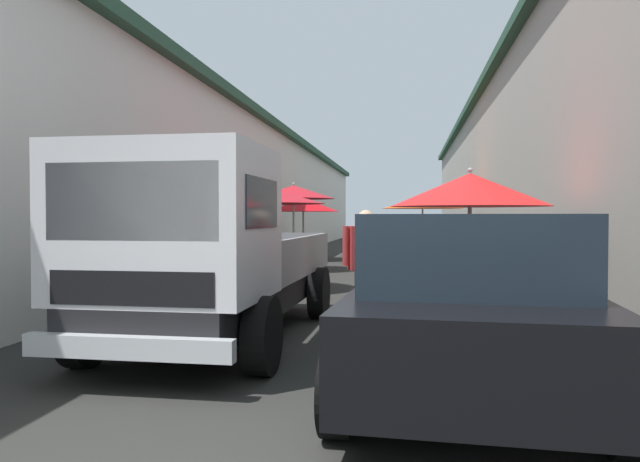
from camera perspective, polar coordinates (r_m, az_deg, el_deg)
name	(u,v)px	position (r m, az deg, el deg)	size (l,w,h in m)	color
ground	(368,272)	(15.66, 4.65, -3.88)	(90.00, 90.00, 0.00)	#282826
building_left_whitewash	(154,189)	(19.50, -15.56, 3.86)	(49.80, 7.50, 4.57)	silver
building_right_concrete	(619,167)	(18.81, 26.67, 5.48)	(49.80, 7.50, 5.64)	#A39E93
fruit_stall_mid_lane	(292,208)	(15.77, -2.71, 2.25)	(2.19, 2.19, 2.34)	#9E9EA3
fruit_stall_far_right	(422,209)	(19.88, 9.71, 2.09)	(2.66, 2.66, 2.15)	#9E9EA3
fruit_stall_near_left	(472,204)	(8.67, 14.30, 2.54)	(2.24, 2.24, 2.12)	#9E9EA3
fruit_stall_far_left	(265,207)	(11.62, -5.29, 2.30)	(2.40, 2.40, 2.08)	#9E9EA3
fruit_stall_near_right	(303,212)	(19.59, -1.61, 1.86)	(2.37, 2.37, 2.12)	#9E9EA3
hatchback_car	(467,300)	(5.13, 13.90, -6.45)	(4.00, 2.11, 1.45)	black
delivery_truck	(197,255)	(6.31, -11.64, -2.22)	(4.95, 2.04, 2.08)	black
vendor_by_crates	(366,261)	(7.70, 4.38, -2.86)	(0.35, 0.58, 1.52)	#232328
plastic_stool	(191,283)	(10.26, -12.22, -4.85)	(0.30, 0.30, 0.43)	#194CB2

